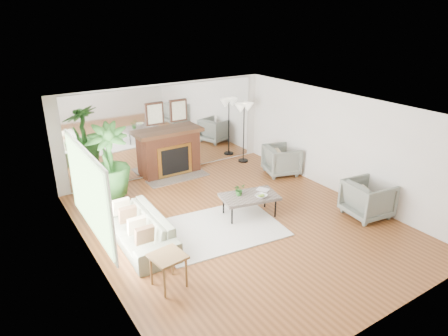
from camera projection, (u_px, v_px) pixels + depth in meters
ground at (239, 223)px, 8.62m from camera, size 7.00×7.00×0.00m
wall_left at (94, 206)px, 6.65m from camera, size 0.02×7.00×2.50m
wall_right at (341, 145)px, 9.67m from camera, size 0.02×7.00×2.50m
wall_back at (167, 130)px, 10.88m from camera, size 6.00×0.02×2.50m
mirror_panel at (167, 130)px, 10.86m from camera, size 5.40×0.04×2.40m
window_panel at (88, 192)px, 6.94m from camera, size 0.04×2.40×1.50m
fireplace at (172, 152)px, 10.92m from camera, size 1.85×0.83×2.05m
area_rug at (219, 229)px, 8.38m from camera, size 2.74×2.10×0.03m
coffee_table at (250, 197)px, 8.79m from camera, size 1.37×0.97×0.50m
sofa at (139, 229)px, 7.78m from camera, size 0.89×2.18×0.63m
armchair_back at (282, 160)px, 11.09m from camera, size 1.11×1.10×0.81m
armchair_front at (368, 199)px, 8.80m from camera, size 1.02×1.00×0.83m
side_table at (168, 260)px, 6.50m from camera, size 0.58×0.58×0.60m
potted_ficus at (109, 164)px, 9.03m from camera, size 1.22×1.22×1.97m
floor_lamp at (244, 112)px, 11.58m from camera, size 0.58×0.32×1.78m
tabletop_plant at (239, 190)px, 8.74m from camera, size 0.26×0.23×0.27m
fruit_bowl at (261, 196)px, 8.67m from camera, size 0.32×0.32×0.06m
book at (261, 191)px, 8.95m from camera, size 0.30×0.33×0.02m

